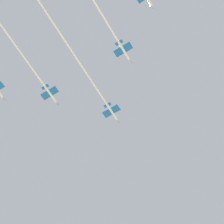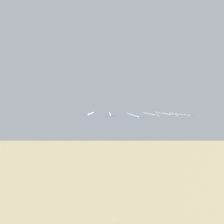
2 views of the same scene
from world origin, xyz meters
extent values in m
cylinder|color=white|center=(14.26, -6.65, 156.41)|extent=(8.99, 3.54, 1.10)
cone|color=#9EA3AD|center=(8.95, -8.16, 156.41)|extent=(2.22, 1.56, 1.05)
cube|color=blue|center=(14.74, -6.51, 156.36)|extent=(5.29, 8.60, 0.18)
cube|color=blue|center=(18.06, -5.57, 156.41)|extent=(2.29, 3.67, 0.18)
cube|color=white|center=(17.99, -5.59, 157.31)|extent=(1.59, 0.59, 1.81)
cylinder|color=white|center=(57.33, 5.64, 156.41)|extent=(77.67, 22.84, 0.77)
cylinder|color=white|center=(40.56, -19.06, 156.48)|extent=(8.99, 3.54, 1.10)
cone|color=#9EA3AD|center=(35.25, -20.57, 156.48)|extent=(2.22, 1.56, 1.05)
cube|color=blue|center=(41.04, -18.92, 156.43)|extent=(5.29, 8.60, 0.18)
cube|color=blue|center=(44.36, -17.97, 156.48)|extent=(2.29, 3.67, 0.18)
cube|color=white|center=(44.29, -17.99, 157.38)|extent=(1.59, 0.59, 1.81)
cylinder|color=white|center=(79.09, -8.06, 156.48)|extent=(68.59, 20.25, 0.77)
cylinder|color=white|center=(30.05, 17.77, 156.34)|extent=(8.99, 3.54, 1.10)
cone|color=#9EA3AD|center=(24.75, 16.25, 156.34)|extent=(2.22, 1.56, 1.05)
cube|color=blue|center=(30.54, 17.90, 156.29)|extent=(5.29, 8.60, 0.18)
cube|color=blue|center=(33.86, 18.85, 156.34)|extent=(2.29, 3.67, 0.18)
cube|color=white|center=(33.78, 18.83, 157.24)|extent=(1.59, 0.59, 1.81)
cylinder|color=white|center=(70.39, 29.27, 156.34)|extent=(72.20, 21.28, 0.77)
cylinder|color=white|center=(59.74, -33.50, 156.15)|extent=(8.99, 3.54, 1.10)
cone|color=#9EA3AD|center=(54.43, -35.01, 156.15)|extent=(2.22, 1.56, 1.05)
cube|color=blue|center=(60.22, -33.36, 156.10)|extent=(5.29, 8.60, 0.18)
cube|color=blue|center=(63.54, -32.41, 156.15)|extent=(2.29, 3.67, 0.18)
cube|color=white|center=(63.47, -32.43, 157.06)|extent=(1.59, 0.59, 1.81)
cylinder|color=white|center=(102.75, -21.22, 156.15)|extent=(77.55, 22.81, 0.77)
cylinder|color=white|center=(38.73, 40.15, 156.66)|extent=(8.99, 3.54, 1.10)
cone|color=#9EA3AD|center=(33.42, 38.64, 156.66)|extent=(2.22, 1.56, 1.05)
cube|color=blue|center=(39.21, 40.29, 156.61)|extent=(5.29, 8.60, 0.18)
cube|color=blue|center=(42.53, 41.24, 156.66)|extent=(2.29, 3.67, 0.18)
cube|color=white|center=(42.45, 41.22, 157.57)|extent=(1.59, 0.59, 1.81)
cylinder|color=white|center=(74.54, 50.37, 156.66)|extent=(63.15, 18.70, 0.77)
cylinder|color=white|center=(86.48, -45.78, 154.97)|extent=(8.99, 3.54, 1.10)
cone|color=#9EA3AD|center=(81.17, -47.29, 154.97)|extent=(2.22, 1.56, 1.05)
cube|color=blue|center=(86.96, -45.64, 154.92)|extent=(5.29, 8.60, 0.18)
cube|color=blue|center=(90.28, -44.69, 154.97)|extent=(2.29, 3.67, 0.18)
cube|color=white|center=(90.20, -44.72, 155.88)|extent=(1.59, 0.59, 1.81)
cylinder|color=white|center=(119.53, -36.35, 154.97)|extent=(57.63, 17.12, 0.77)
camera|label=1|loc=(59.17, 41.78, 2.80)|focal=58.54mm
camera|label=2|loc=(-135.47, -27.20, 164.92)|focal=34.48mm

